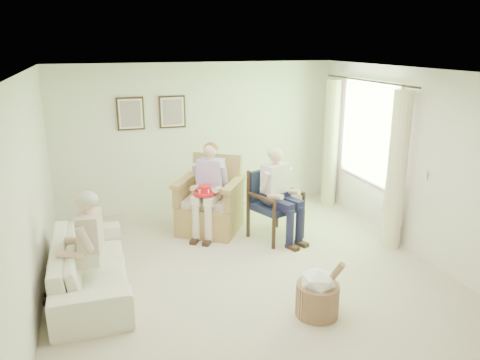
{
  "coord_description": "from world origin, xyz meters",
  "views": [
    {
      "loc": [
        -1.78,
        -5.25,
        2.94
      ],
      "look_at": [
        0.16,
        0.8,
        1.05
      ],
      "focal_mm": 35.0,
      "sensor_mm": 36.0,
      "label": 1
    }
  ],
  "objects_px": {
    "red_hat": "(205,191)",
    "wood_armchair": "(274,201)",
    "wicker_armchair": "(209,208)",
    "person_sofa": "(87,241)",
    "person_wicker": "(211,182)",
    "person_dark": "(278,188)",
    "hatbox": "(318,292)",
    "sofa": "(90,265)"
  },
  "relations": [
    {
      "from": "wicker_armchair",
      "to": "person_dark",
      "type": "bearing_deg",
      "value": -4.07
    },
    {
      "from": "wicker_armchair",
      "to": "wood_armchair",
      "type": "distance_m",
      "value": 1.06
    },
    {
      "from": "person_dark",
      "to": "hatbox",
      "type": "height_order",
      "value": "person_dark"
    },
    {
      "from": "sofa",
      "to": "red_hat",
      "type": "relative_size",
      "value": 6.55
    },
    {
      "from": "wicker_armchair",
      "to": "person_sofa",
      "type": "xyz_separation_m",
      "value": [
        -1.85,
        -1.62,
        0.36
      ]
    },
    {
      "from": "sofa",
      "to": "red_hat",
      "type": "height_order",
      "value": "red_hat"
    },
    {
      "from": "person_wicker",
      "to": "person_sofa",
      "type": "bearing_deg",
      "value": -108.11
    },
    {
      "from": "wicker_armchair",
      "to": "hatbox",
      "type": "bearing_deg",
      "value": -45.48
    },
    {
      "from": "red_hat",
      "to": "wicker_armchair",
      "type": "bearing_deg",
      "value": 65.38
    },
    {
      "from": "wicker_armchair",
      "to": "person_wicker",
      "type": "bearing_deg",
      "value": -56.6
    },
    {
      "from": "wood_armchair",
      "to": "person_sofa",
      "type": "relative_size",
      "value": 0.81
    },
    {
      "from": "wicker_armchair",
      "to": "sofa",
      "type": "distance_m",
      "value": 2.31
    },
    {
      "from": "sofa",
      "to": "person_wicker",
      "type": "relative_size",
      "value": 1.53
    },
    {
      "from": "person_wicker",
      "to": "hatbox",
      "type": "xyz_separation_m",
      "value": [
        0.54,
        -2.6,
        -0.57
      ]
    },
    {
      "from": "wicker_armchair",
      "to": "sofa",
      "type": "relative_size",
      "value": 0.55
    },
    {
      "from": "wicker_armchair",
      "to": "person_sofa",
      "type": "distance_m",
      "value": 2.49
    },
    {
      "from": "red_hat",
      "to": "wood_armchair",
      "type": "bearing_deg",
      "value": -11.16
    },
    {
      "from": "wood_armchair",
      "to": "person_dark",
      "type": "bearing_deg",
      "value": -111.69
    },
    {
      "from": "sofa",
      "to": "hatbox",
      "type": "bearing_deg",
      "value": -119.79
    },
    {
      "from": "wood_armchair",
      "to": "red_hat",
      "type": "height_order",
      "value": "wood_armchair"
    },
    {
      "from": "person_sofa",
      "to": "wood_armchair",
      "type": "bearing_deg",
      "value": 121.03
    },
    {
      "from": "sofa",
      "to": "hatbox",
      "type": "relative_size",
      "value": 3.08
    },
    {
      "from": "person_dark",
      "to": "hatbox",
      "type": "xyz_separation_m",
      "value": [
        -0.36,
        -2.07,
        -0.56
      ]
    },
    {
      "from": "red_hat",
      "to": "hatbox",
      "type": "bearing_deg",
      "value": -74.35
    },
    {
      "from": "person_wicker",
      "to": "hatbox",
      "type": "height_order",
      "value": "person_wicker"
    },
    {
      "from": "wicker_armchair",
      "to": "person_dark",
      "type": "relative_size",
      "value": 0.85
    },
    {
      "from": "wicker_armchair",
      "to": "person_sofa",
      "type": "bearing_deg",
      "value": -105.28
    },
    {
      "from": "wicker_armchair",
      "to": "wood_armchair",
      "type": "relative_size",
      "value": 1.14
    },
    {
      "from": "red_hat",
      "to": "person_wicker",
      "type": "bearing_deg",
      "value": 47.59
    },
    {
      "from": "person_wicker",
      "to": "red_hat",
      "type": "bearing_deg",
      "value": -99.01
    },
    {
      "from": "person_sofa",
      "to": "hatbox",
      "type": "bearing_deg",
      "value": 73.74
    },
    {
      "from": "person_sofa",
      "to": "hatbox",
      "type": "distance_m",
      "value": 2.68
    },
    {
      "from": "person_sofa",
      "to": "red_hat",
      "type": "bearing_deg",
      "value": 136.69
    },
    {
      "from": "hatbox",
      "to": "red_hat",
      "type": "bearing_deg",
      "value": 105.65
    },
    {
      "from": "person_wicker",
      "to": "person_sofa",
      "type": "relative_size",
      "value": 1.11
    },
    {
      "from": "wood_armchair",
      "to": "hatbox",
      "type": "height_order",
      "value": "wood_armchair"
    },
    {
      "from": "sofa",
      "to": "person_dark",
      "type": "xyz_separation_m",
      "value": [
        2.75,
        0.7,
        0.51
      ]
    },
    {
      "from": "wicker_armchair",
      "to": "red_hat",
      "type": "bearing_deg",
      "value": -81.22
    },
    {
      "from": "wicker_armchair",
      "to": "sofa",
      "type": "height_order",
      "value": "wicker_armchair"
    },
    {
      "from": "person_dark",
      "to": "hatbox",
      "type": "relative_size",
      "value": 1.99
    },
    {
      "from": "wicker_armchair",
      "to": "red_hat",
      "type": "relative_size",
      "value": 3.57
    },
    {
      "from": "wood_armchair",
      "to": "person_wicker",
      "type": "xyz_separation_m",
      "value": [
        -0.9,
        0.36,
        0.28
      ]
    }
  ]
}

